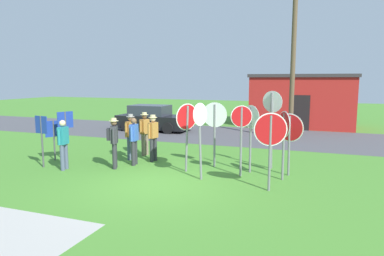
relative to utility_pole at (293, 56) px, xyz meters
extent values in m
plane|color=#47842D|center=(-3.00, -9.35, -4.18)|extent=(80.00, 80.00, 0.00)
cube|color=#4C4C51|center=(-3.00, 0.28, -4.18)|extent=(60.00, 6.40, 0.01)
cube|color=#ADAAA3|center=(-4.33, -13.44, -4.18)|extent=(3.20, 2.40, 0.01)
cube|color=#B2231E|center=(0.24, 5.44, -2.61)|extent=(6.20, 3.82, 3.15)
cube|color=#383333|center=(0.24, 5.44, -0.94)|extent=(6.40, 4.02, 0.20)
cube|color=black|center=(0.24, 3.51, -3.13)|extent=(1.10, 0.08, 2.10)
cylinder|color=brown|center=(0.00, 0.00, -0.18)|extent=(0.24, 0.24, 8.00)
cube|color=black|center=(-7.89, 0.36, -3.65)|extent=(4.31, 1.82, 0.76)
cube|color=#2D333D|center=(-8.14, 0.36, -2.97)|extent=(2.24, 1.54, 0.60)
cylinder|color=black|center=(-6.55, 1.25, -3.86)|extent=(0.64, 0.22, 0.64)
cylinder|color=black|center=(-6.57, -0.55, -3.86)|extent=(0.64, 0.22, 0.64)
cylinder|color=black|center=(-9.22, 1.27, -3.86)|extent=(0.64, 0.22, 0.64)
cylinder|color=black|center=(-9.23, -0.53, -3.86)|extent=(0.64, 0.22, 0.64)
cylinder|color=slate|center=(-0.69, -7.04, -3.11)|extent=(0.10, 0.10, 2.15)
cylinder|color=white|center=(-0.69, -7.04, -2.35)|extent=(0.61, 0.48, 0.77)
cylinder|color=red|center=(-0.68, -7.03, -2.35)|extent=(0.57, 0.45, 0.71)
cylinder|color=slate|center=(0.17, -8.75, -3.14)|extent=(0.09, 0.09, 2.08)
cylinder|color=white|center=(0.17, -8.75, -2.48)|extent=(0.86, 0.31, 0.90)
cylinder|color=red|center=(0.17, -8.76, -2.48)|extent=(0.79, 0.29, 0.84)
cylinder|color=slate|center=(-1.96, -8.36, -3.04)|extent=(0.17, 0.11, 2.28)
cylinder|color=white|center=(-1.96, -8.36, -2.19)|extent=(0.24, 0.67, 0.69)
cylinder|color=red|center=(-1.97, -8.36, -2.19)|extent=(0.23, 0.62, 0.64)
cylinder|color=slate|center=(-2.00, -6.71, -3.09)|extent=(0.07, 0.07, 2.18)
cylinder|color=white|center=(-2.00, -6.71, -2.36)|extent=(0.86, 0.03, 0.86)
cylinder|color=red|center=(-2.00, -6.70, -2.36)|extent=(0.79, 0.03, 0.79)
cylinder|color=slate|center=(-2.66, -7.69, -3.09)|extent=(0.18, 0.14, 2.19)
cylinder|color=white|center=(-2.66, -7.69, -2.36)|extent=(0.47, 0.79, 0.87)
cylinder|color=red|center=(-2.65, -7.69, -2.36)|extent=(0.44, 0.73, 0.81)
cylinder|color=slate|center=(-0.89, -7.55, -3.09)|extent=(0.09, 0.10, 2.18)
cylinder|color=white|center=(-0.89, -7.55, -2.29)|extent=(0.62, 0.31, 0.68)
cylinder|color=red|center=(-0.88, -7.56, -2.29)|extent=(0.58, 0.29, 0.63)
cylinder|color=slate|center=(-0.12, -6.33, -2.89)|extent=(0.13, 0.20, 2.59)
cylinder|color=white|center=(-0.12, -6.33, -1.89)|extent=(0.69, 0.31, 0.73)
cylinder|color=red|center=(-0.12, -6.32, -1.89)|extent=(0.64, 0.29, 0.67)
cylinder|color=slate|center=(0.41, -7.54, -3.17)|extent=(0.10, 0.10, 2.03)
cylinder|color=white|center=(0.41, -7.54, -2.48)|extent=(0.40, 0.69, 0.79)
cylinder|color=red|center=(0.40, -7.54, -2.48)|extent=(0.37, 0.64, 0.73)
cylinder|color=slate|center=(0.52, -7.00, -3.23)|extent=(0.10, 0.14, 1.91)
cylinder|color=white|center=(0.52, -7.00, -2.64)|extent=(0.86, 0.31, 0.89)
cylinder|color=red|center=(0.52, -7.00, -2.64)|extent=(0.80, 0.29, 0.83)
cylinder|color=#2D2D33|center=(-4.35, -6.61, -3.74)|extent=(0.14, 0.14, 0.88)
cylinder|color=#2D2D33|center=(-4.39, -6.83, -3.74)|extent=(0.14, 0.14, 0.88)
cube|color=#B27533|center=(-4.37, -6.72, -3.01)|extent=(0.28, 0.39, 0.58)
cylinder|color=#B27533|center=(-4.33, -6.48, -3.03)|extent=(0.09, 0.09, 0.52)
cylinder|color=#B27533|center=(-4.42, -6.95, -3.03)|extent=(0.09, 0.09, 0.52)
sphere|color=beige|center=(-4.37, -6.72, -2.60)|extent=(0.21, 0.21, 0.21)
cylinder|color=beige|center=(-4.37, -6.72, -2.54)|extent=(0.31, 0.32, 0.02)
cylinder|color=beige|center=(-4.37, -6.72, -2.49)|extent=(0.19, 0.19, 0.09)
cylinder|color=#4C5670|center=(-5.26, -6.66, -3.74)|extent=(0.14, 0.14, 0.88)
cylinder|color=#4C5670|center=(-5.32, -6.87, -3.74)|extent=(0.14, 0.14, 0.88)
cube|color=#B27533|center=(-5.29, -6.76, -3.01)|extent=(0.31, 0.40, 0.58)
cylinder|color=#B27533|center=(-5.23, -6.53, -3.03)|extent=(0.09, 0.09, 0.52)
cylinder|color=#B27533|center=(-5.35, -6.99, -3.03)|extent=(0.09, 0.09, 0.52)
sphere|color=#9E7051|center=(-5.29, -6.76, -2.60)|extent=(0.21, 0.21, 0.21)
cylinder|color=gray|center=(-5.29, -6.76, -2.54)|extent=(0.32, 0.32, 0.02)
cylinder|color=gray|center=(-5.29, -6.76, -2.49)|extent=(0.19, 0.19, 0.09)
cylinder|color=#2D2D33|center=(-4.77, -7.36, -3.74)|extent=(0.14, 0.14, 0.88)
cylinder|color=#2D2D33|center=(-4.73, -7.57, -3.74)|extent=(0.14, 0.14, 0.88)
cube|color=#3860B7|center=(-4.75, -7.46, -3.01)|extent=(0.27, 0.39, 0.58)
cylinder|color=#3860B7|center=(-4.79, -7.23, -3.03)|extent=(0.09, 0.09, 0.52)
cylinder|color=#3860B7|center=(-4.71, -7.70, -3.03)|extent=(0.09, 0.09, 0.52)
sphere|color=brown|center=(-4.75, -7.46, -2.60)|extent=(0.21, 0.21, 0.21)
cylinder|color=#7A6B56|center=(-5.12, -5.83, -3.74)|extent=(0.14, 0.14, 0.88)
cylinder|color=#7A6B56|center=(-5.17, -6.04, -3.74)|extent=(0.14, 0.14, 0.88)
cube|color=#B27533|center=(-5.14, -5.93, -3.01)|extent=(0.29, 0.40, 0.58)
cylinder|color=#B27533|center=(-5.09, -5.70, -3.03)|extent=(0.09, 0.09, 0.52)
cylinder|color=#B27533|center=(-5.19, -6.17, -3.03)|extent=(0.09, 0.09, 0.52)
sphere|color=brown|center=(-5.14, -5.93, -2.60)|extent=(0.21, 0.21, 0.21)
cylinder|color=beige|center=(-5.14, -5.93, -2.54)|extent=(0.32, 0.32, 0.02)
cylinder|color=beige|center=(-5.14, -5.93, -2.49)|extent=(0.19, 0.19, 0.09)
cube|color=#232328|center=(-5.31, -5.90, -2.99)|extent=(0.19, 0.28, 0.40)
cylinder|color=#4C5670|center=(-6.65, -8.78, -3.74)|extent=(0.14, 0.14, 0.88)
cylinder|color=#4C5670|center=(-6.61, -8.99, -3.74)|extent=(0.14, 0.14, 0.88)
cube|color=teal|center=(-6.63, -8.89, -3.01)|extent=(0.27, 0.39, 0.58)
cylinder|color=teal|center=(-6.67, -8.65, -3.03)|extent=(0.09, 0.09, 0.52)
cylinder|color=teal|center=(-6.59, -9.12, -3.03)|extent=(0.09, 0.09, 0.52)
sphere|color=beige|center=(-6.63, -8.89, -2.60)|extent=(0.21, 0.21, 0.21)
cylinder|color=#2D2D33|center=(-5.18, -8.04, -3.74)|extent=(0.14, 0.14, 0.88)
cylinder|color=#2D2D33|center=(-5.08, -8.23, -3.74)|extent=(0.14, 0.14, 0.88)
cube|color=#333338|center=(-5.13, -8.13, -3.01)|extent=(0.36, 0.42, 0.58)
cylinder|color=#333338|center=(-5.24, -7.92, -3.03)|extent=(0.09, 0.09, 0.52)
cylinder|color=#333338|center=(-5.02, -8.35, -3.03)|extent=(0.09, 0.09, 0.52)
sphere|color=brown|center=(-5.13, -8.13, -2.60)|extent=(0.21, 0.21, 0.21)
cylinder|color=beige|center=(-5.13, -8.13, -2.54)|extent=(0.32, 0.31, 0.02)
cylinder|color=beige|center=(-5.13, -8.13, -2.49)|extent=(0.19, 0.19, 0.09)
cube|color=#232328|center=(-5.28, -8.21, -2.99)|extent=(0.24, 0.30, 0.40)
cylinder|color=#4C4C51|center=(-7.31, -7.94, -3.25)|extent=(0.06, 0.06, 1.87)
cube|color=#1E389E|center=(-7.31, -7.94, -2.62)|extent=(0.26, 0.56, 0.60)
cylinder|color=#4C4C51|center=(-7.92, -7.88, -3.43)|extent=(0.06, 0.06, 1.50)
cube|color=#1E389E|center=(-7.92, -7.88, -2.98)|extent=(0.35, 0.51, 0.60)
cylinder|color=#4C4C51|center=(-7.53, -8.89, -3.29)|extent=(0.06, 0.06, 1.79)
cube|color=#1E389E|center=(-7.53, -8.89, -2.69)|extent=(0.60, 0.13, 0.60)
camera|label=1|loc=(1.41, -18.15, -1.15)|focal=32.62mm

